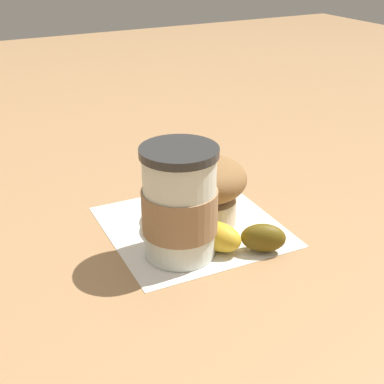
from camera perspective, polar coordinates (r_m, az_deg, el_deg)
ground_plane at (r=0.72m, az=0.00°, el=-3.71°), size 3.00×3.00×0.00m
paper_napkin at (r=0.72m, az=0.00°, el=-3.66°), size 0.23×0.23×0.00m
coffee_cup at (r=0.63m, az=-1.33°, el=-1.35°), size 0.09×0.09×0.14m
muffin at (r=0.71m, az=1.78°, el=0.45°), size 0.10×0.10×0.09m
banana at (r=0.68m, az=1.18°, el=-3.69°), size 0.19×0.13×0.04m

